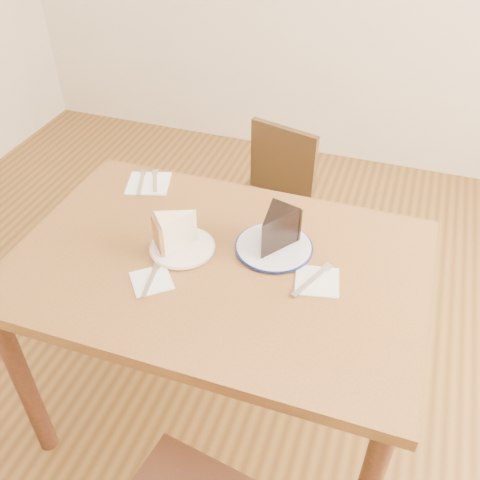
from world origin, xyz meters
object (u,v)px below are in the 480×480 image
plate_navy (274,247)px  carrot_cake (178,231)px  chair_far (267,206)px  plate_cream (182,248)px  chocolate_cake (274,233)px  table (219,285)px

plate_navy → carrot_cake: (-0.27, -0.08, 0.05)m
chair_far → plate_cream: (-0.05, -0.74, 0.34)m
plate_cream → carrot_cake: 0.06m
chair_far → chocolate_cake: (0.20, -0.66, 0.40)m
carrot_cake → chocolate_cake: 0.28m
plate_cream → chocolate_cake: bearing=18.1°
plate_navy → table: bearing=-143.2°
plate_cream → plate_navy: (0.26, 0.09, 0.00)m
chair_far → chocolate_cake: chocolate_cake is taller
chair_far → carrot_cake: size_ratio=6.47×
table → chair_far: bearing=94.8°
table → plate_cream: plate_cream is taller
plate_navy → carrot_cake: size_ratio=1.93×
plate_cream → plate_navy: bearing=19.4°
chair_far → carrot_cake: bearing=99.8°
table → carrot_cake: carrot_cake is taller
chocolate_cake → plate_cream: bearing=33.9°
chair_far → plate_navy: bearing=122.4°
chair_far → plate_cream: bearing=100.8°
plate_navy → carrot_cake: carrot_cake is taller
table → chocolate_cake: (0.14, 0.10, 0.17)m
table → chocolate_cake: bearing=35.2°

